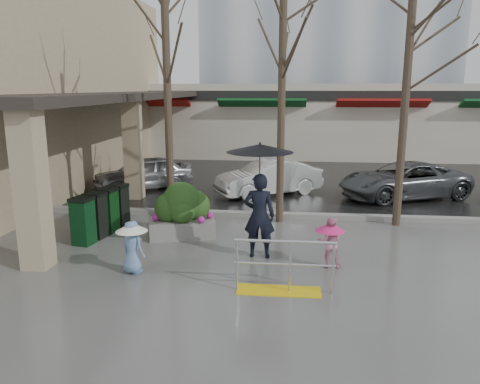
% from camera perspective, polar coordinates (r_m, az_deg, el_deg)
% --- Properties ---
extents(ground, '(120.00, 120.00, 0.00)m').
position_cam_1_polar(ground, '(10.36, -2.39, -8.92)').
color(ground, '#51514F').
rests_on(ground, ground).
extents(street_asphalt, '(120.00, 36.00, 0.01)m').
position_cam_1_polar(street_asphalt, '(31.79, 3.40, 5.72)').
color(street_asphalt, black).
rests_on(street_asphalt, ground).
extents(curb, '(120.00, 0.30, 0.15)m').
position_cam_1_polar(curb, '(14.11, -0.03, -2.71)').
color(curb, gray).
rests_on(curb, ground).
extents(near_building, '(6.00, 18.00, 8.00)m').
position_cam_1_polar(near_building, '(20.40, -25.34, 11.99)').
color(near_building, tan).
rests_on(near_building, ground).
extents(canopy_slab, '(2.80, 18.00, 0.25)m').
position_cam_1_polar(canopy_slab, '(18.61, -13.85, 11.71)').
color(canopy_slab, '#2D2823').
rests_on(canopy_slab, pillar_front).
extents(pillar_front, '(0.55, 0.55, 3.50)m').
position_cam_1_polar(pillar_front, '(10.68, -24.07, 0.44)').
color(pillar_front, tan).
rests_on(pillar_front, ground).
extents(pillar_back, '(0.55, 0.55, 3.50)m').
position_cam_1_polar(pillar_back, '(16.55, -12.89, 5.17)').
color(pillar_back, tan).
rests_on(pillar_back, ground).
extents(storefront_row, '(34.00, 6.74, 4.00)m').
position_cam_1_polar(storefront_row, '(27.56, 7.27, 8.78)').
color(storefront_row, beige).
rests_on(storefront_row, ground).
extents(handrail, '(1.90, 0.50, 1.03)m').
position_cam_1_polar(handrail, '(9.01, 5.18, -9.79)').
color(handrail, yellow).
rests_on(handrail, ground).
extents(tree_west, '(3.20, 3.20, 6.80)m').
position_cam_1_polar(tree_west, '(13.63, -9.04, 17.86)').
color(tree_west, '#382B21').
rests_on(tree_west, ground).
extents(tree_midwest, '(3.20, 3.20, 7.00)m').
position_cam_1_polar(tree_midwest, '(13.21, 5.25, 18.79)').
color(tree_midwest, '#382B21').
rests_on(tree_midwest, ground).
extents(tree_mideast, '(3.20, 3.20, 6.50)m').
position_cam_1_polar(tree_mideast, '(13.53, 19.94, 16.38)').
color(tree_mideast, '#382B21').
rests_on(tree_mideast, ground).
extents(woman, '(1.50, 1.50, 2.64)m').
position_cam_1_polar(woman, '(10.43, 2.40, 0.24)').
color(woman, black).
rests_on(woman, ground).
extents(child_pink, '(0.65, 0.65, 1.09)m').
position_cam_1_polar(child_pink, '(10.26, 10.88, -5.62)').
color(child_pink, pink).
rests_on(child_pink, ground).
extents(child_blue, '(0.66, 0.66, 1.13)m').
position_cam_1_polar(child_blue, '(10.00, -13.01, -5.93)').
color(child_blue, '#698DBB').
rests_on(child_blue, ground).
extents(planter, '(1.82, 1.23, 1.45)m').
position_cam_1_polar(planter, '(12.16, -7.04, -2.29)').
color(planter, slate).
rests_on(planter, ground).
extents(news_boxes, '(0.86, 2.18, 1.19)m').
position_cam_1_polar(news_boxes, '(12.80, -16.49, -2.43)').
color(news_boxes, '#0D3C1B').
rests_on(news_boxes, ground).
extents(car_a, '(3.89, 3.33, 1.26)m').
position_cam_1_polar(car_a, '(18.14, -11.74, 2.27)').
color(car_a, '#9D9DA2').
rests_on(car_a, ground).
extents(car_b, '(3.98, 3.06, 1.26)m').
position_cam_1_polar(car_b, '(16.90, 3.52, 1.77)').
color(car_b, white).
rests_on(car_b, ground).
extents(car_c, '(4.98, 3.53, 1.26)m').
position_cam_1_polar(car_c, '(17.35, 19.32, 1.36)').
color(car_c, '#4F5256').
rests_on(car_c, ground).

